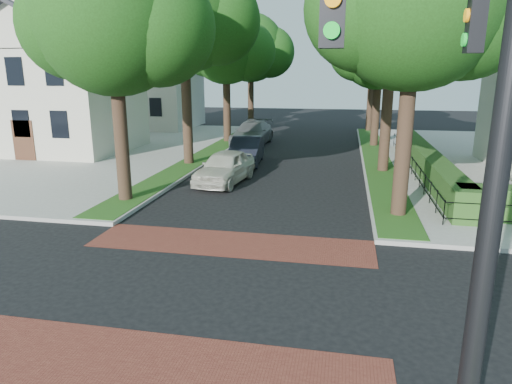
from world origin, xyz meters
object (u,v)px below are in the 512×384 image
(parked_car_front, at_px, (225,167))
(parked_car_middle, at_px, (246,151))
(parked_car_rear, at_px, (252,133))
(traffic_signal, at_px, (478,125))

(parked_car_front, distance_m, parked_car_middle, 4.98)
(parked_car_front, bearing_deg, parked_car_rear, 102.37)
(parked_car_middle, distance_m, parked_car_rear, 7.54)
(parked_car_front, distance_m, parked_car_rear, 12.48)
(parked_car_middle, bearing_deg, traffic_signal, -75.42)
(parked_car_rear, bearing_deg, parked_car_middle, -79.34)
(traffic_signal, bearing_deg, parked_car_front, 114.75)
(traffic_signal, relative_size, parked_car_rear, 1.35)
(traffic_signal, distance_m, parked_car_front, 17.60)
(parked_car_middle, bearing_deg, parked_car_front, -94.68)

